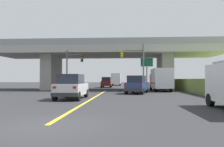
# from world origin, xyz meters

# --- Properties ---
(ground) EXTENTS (160.00, 160.00, 0.00)m
(ground) POSITION_xyz_m (0.00, 26.00, 0.00)
(ground) COLOR #2B2B2D
(overpass_bridge) EXTENTS (33.85, 9.28, 7.16)m
(overpass_bridge) POSITION_xyz_m (0.00, 26.00, 5.07)
(overpass_bridge) COLOR #A8A59E
(overpass_bridge) RESTS_ON ground
(lane_divider_stripe) EXTENTS (0.20, 23.40, 0.01)m
(lane_divider_stripe) POSITION_xyz_m (0.00, 11.70, 0.00)
(lane_divider_stripe) COLOR yellow
(lane_divider_stripe) RESTS_ON ground
(suv_lead) EXTENTS (2.01, 4.49, 2.02)m
(suv_lead) POSITION_xyz_m (-1.62, 10.04, 1.01)
(suv_lead) COLOR silver
(suv_lead) RESTS_ON ground
(suv_crossing) EXTENTS (3.01, 5.13, 2.02)m
(suv_crossing) POSITION_xyz_m (4.08, 17.44, 1.02)
(suv_crossing) COLOR navy
(suv_crossing) RESTS_ON ground
(box_truck) EXTENTS (2.33, 6.88, 3.02)m
(box_truck) POSITION_xyz_m (7.56, 22.70, 1.59)
(box_truck) COLOR red
(box_truck) RESTS_ON ground
(sedan_oncoming) EXTENTS (1.91, 4.66, 2.02)m
(sedan_oncoming) POSITION_xyz_m (-0.88, 34.90, 1.01)
(sedan_oncoming) COLOR maroon
(sedan_oncoming) RESTS_ON ground
(traffic_signal_nearside) EXTENTS (2.99, 0.36, 6.14)m
(traffic_signal_nearside) POSITION_xyz_m (4.12, 20.39, 3.83)
(traffic_signal_nearside) COLOR #56595E
(traffic_signal_nearside) RESTS_ON ground
(traffic_signal_farside) EXTENTS (2.28, 0.36, 5.49)m
(traffic_signal_farside) POSITION_xyz_m (-4.32, 21.27, 3.47)
(traffic_signal_farside) COLOR #56595E
(traffic_signal_farside) RESTS_ON ground
(highway_sign) EXTENTS (1.77, 0.17, 4.86)m
(highway_sign) POSITION_xyz_m (5.84, 24.22, 3.62)
(highway_sign) COLOR slate
(highway_sign) RESTS_ON ground
(semi_truck_distant) EXTENTS (2.33, 7.29, 3.05)m
(semi_truck_distant) POSITION_xyz_m (0.39, 49.11, 1.61)
(semi_truck_distant) COLOR silver
(semi_truck_distant) RESTS_ON ground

